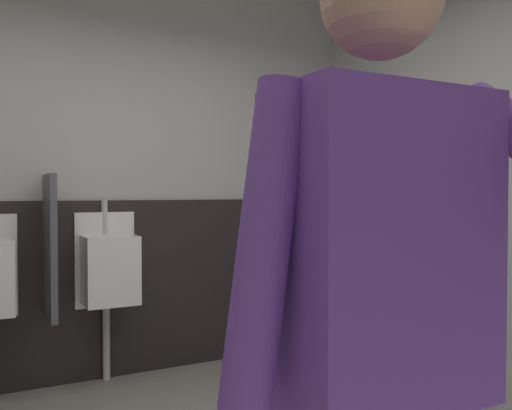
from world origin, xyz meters
The scene contains 5 objects.
wall_back centered at (0.00, 1.99, 1.44)m, with size 4.43×0.12×2.87m, color #B2B2AD.
wainscot_band_back centered at (0.00, 1.92, 0.62)m, with size 3.83×0.03×1.23m, color black.
urinal_middle centered at (0.01, 1.78, 0.78)m, with size 0.40×0.34×1.24m.
privacy_divider_panel centered at (-0.37, 1.70, 0.95)m, with size 0.04×0.40×0.90m, color #4C4C51.
person centered at (-0.10, -1.06, 1.05)m, with size 0.62×0.60×1.77m.
Camera 1 is at (-0.78, -1.83, 1.29)m, focal length 37.62 mm.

